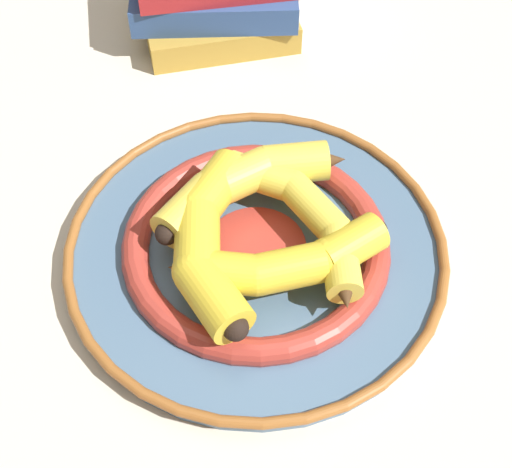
{
  "coord_description": "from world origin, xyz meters",
  "views": [
    {
      "loc": [
        0.3,
        0.29,
        0.54
      ],
      "look_at": [
        0.01,
        0.02,
        0.04
      ],
      "focal_mm": 50.0,
      "sensor_mm": 36.0,
      "label": 1
    }
  ],
  "objects_px": {
    "banana_c": "(207,237)",
    "banana_d": "(284,263)",
    "banana_a": "(307,216)",
    "decorative_bowl": "(256,248)",
    "banana_b": "(245,182)"
  },
  "relations": [
    {
      "from": "decorative_bowl",
      "to": "banana_a",
      "type": "xyz_separation_m",
      "value": [
        -0.04,
        0.03,
        0.03
      ]
    },
    {
      "from": "banana_a",
      "to": "decorative_bowl",
      "type": "bearing_deg",
      "value": 68.52
    },
    {
      "from": "decorative_bowl",
      "to": "banana_b",
      "type": "xyz_separation_m",
      "value": [
        -0.03,
        -0.04,
        0.04
      ]
    },
    {
      "from": "decorative_bowl",
      "to": "banana_c",
      "type": "height_order",
      "value": "banana_c"
    },
    {
      "from": "decorative_bowl",
      "to": "banana_c",
      "type": "relative_size",
      "value": 2.15
    },
    {
      "from": "banana_a",
      "to": "banana_b",
      "type": "bearing_deg",
      "value": 21.36
    },
    {
      "from": "banana_a",
      "to": "banana_d",
      "type": "distance_m",
      "value": 0.06
    },
    {
      "from": "banana_a",
      "to": "banana_d",
      "type": "bearing_deg",
      "value": 122.86
    },
    {
      "from": "banana_a",
      "to": "banana_b",
      "type": "xyz_separation_m",
      "value": [
        0.01,
        -0.07,
        0.0
      ]
    },
    {
      "from": "decorative_bowl",
      "to": "banana_a",
      "type": "distance_m",
      "value": 0.06
    },
    {
      "from": "banana_c",
      "to": "banana_d",
      "type": "bearing_deg",
      "value": 65.62
    },
    {
      "from": "banana_d",
      "to": "decorative_bowl",
      "type": "bearing_deg",
      "value": 104.57
    },
    {
      "from": "banana_b",
      "to": "banana_c",
      "type": "xyz_separation_m",
      "value": [
        0.07,
        0.02,
        0.0
      ]
    },
    {
      "from": "banana_b",
      "to": "banana_d",
      "type": "relative_size",
      "value": 1.14
    },
    {
      "from": "banana_b",
      "to": "banana_d",
      "type": "bearing_deg",
      "value": 79.4
    }
  ]
}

